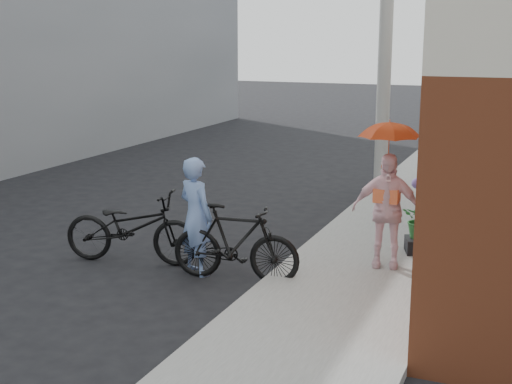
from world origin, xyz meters
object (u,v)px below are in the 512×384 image
Objects in this scene: bike_left at (132,227)px; planter at (420,245)px; kimono_woman at (386,210)px; bike_right at (235,243)px; utility_pole at (386,28)px; officer at (196,216)px.

planter is at bearing -76.61° from bike_left.
kimono_woman reaches higher than planter.
bike_left is 3.76m from kimono_woman.
bike_right is at bearing -105.63° from bike_left.
planter is (1.55, -4.12, -3.27)m from utility_pole.
kimono_woman is 1.15m from planter.
kimono_woman is 3.87× the size of planter.
officer is 1.16m from bike_left.
kimono_woman is at bearing -65.87° from bike_right.
utility_pole is 5.70m from kimono_woman.
kimono_woman is at bearing -133.64° from officer.
utility_pole reaches higher than bike_left.
kimono_woman reaches higher than officer.
utility_pole reaches higher than bike_right.
bike_right is (1.77, -0.15, -0.00)m from bike_left.
bike_left is at bearing -112.39° from utility_pole.
bike_left reaches higher than bike_right.
bike_left is 1.15× the size of bike_right.
kimono_woman is at bearing -76.51° from utility_pole.
officer is at bearing -104.73° from bike_left.
utility_pole is 7.02m from bike_left.
utility_pole is 4.11× the size of officer.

